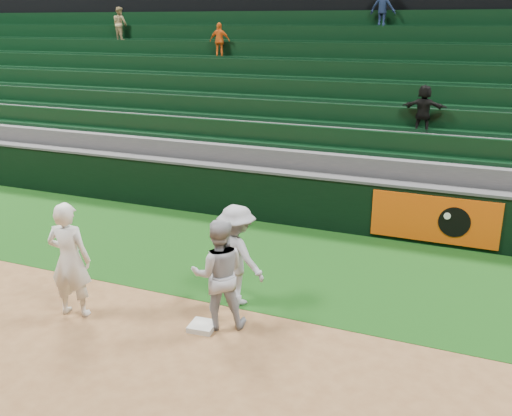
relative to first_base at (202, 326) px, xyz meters
The scene contains 8 objects.
ground 0.16m from the first_base, 141.23° to the right, with size 70.00×70.00×0.00m, color brown.
foul_grass 2.91m from the first_base, 92.40° to the left, with size 36.00×4.20×0.01m, color #0E350D.
first_base is the anchor object (origin of this frame).
first_baseman 2.35m from the first_base, behind, with size 0.69×0.45×1.90m, color white.
baserunner 0.88m from the first_base, 48.94° to the left, with size 0.85×0.66×1.74m, color #A0A1AA.
base_coach 1.30m from the first_base, 82.44° to the left, with size 1.11×0.64×1.71m, color #9A9CA6.
field_wall 5.14m from the first_base, 91.07° to the left, with size 36.00×0.45×1.25m.
stadium_seating 9.03m from the first_base, 90.79° to the left, with size 36.00×5.95×5.53m.
Camera 1 is at (3.89, -6.77, 4.52)m, focal length 40.00 mm.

